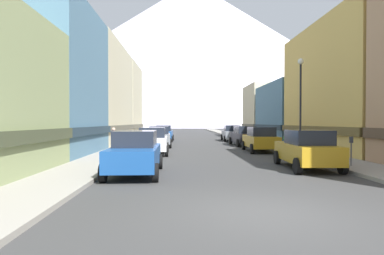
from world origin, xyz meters
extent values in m
plane|color=#373737|center=(0.00, 0.00, 0.00)|extent=(400.00, 400.00, 0.00)
cube|color=gray|center=(-6.25, 35.00, 0.07)|extent=(2.50, 100.00, 0.15)
cube|color=gray|center=(6.25, 35.00, 0.07)|extent=(2.50, 100.00, 0.15)
cube|color=slate|center=(-10.90, 13.42, 4.67)|extent=(6.80, 8.82, 9.34)
cube|color=#22333F|center=(-10.90, 13.42, 1.60)|extent=(7.10, 8.82, 0.50)
cube|color=beige|center=(-12.12, 24.23, 4.73)|extent=(9.23, 12.68, 9.46)
cube|color=#595444|center=(-12.12, 24.23, 1.60)|extent=(9.53, 12.68, 0.50)
cube|color=beige|center=(-11.26, 35.51, 4.76)|extent=(7.51, 9.14, 9.52)
cube|color=#595444|center=(-11.26, 35.51, 1.60)|extent=(7.81, 9.14, 0.50)
cube|color=#D8B259|center=(10.67, 15.63, 4.60)|extent=(6.34, 12.96, 9.19)
cube|color=brown|center=(10.67, 15.63, 1.60)|extent=(6.64, 12.96, 0.50)
cube|color=slate|center=(12.30, 28.14, 3.17)|extent=(9.61, 10.97, 6.33)
cube|color=#22333F|center=(12.30, 28.14, 1.60)|extent=(9.91, 10.97, 0.50)
cube|color=beige|center=(11.70, 38.23, 3.66)|extent=(8.41, 8.01, 7.32)
cube|color=#595444|center=(11.70, 38.23, 1.60)|extent=(8.71, 8.01, 0.50)
cube|color=#19478C|center=(-3.80, 5.69, 0.74)|extent=(1.90, 4.43, 0.80)
cube|color=#1E232D|center=(-3.80, 5.94, 1.46)|extent=(1.63, 2.22, 0.64)
cylinder|color=black|center=(-2.86, 4.05, 0.34)|extent=(0.23, 0.68, 0.68)
cylinder|color=black|center=(-4.70, 4.03, 0.34)|extent=(0.23, 0.68, 0.68)
cylinder|color=black|center=(-2.90, 7.35, 0.34)|extent=(0.23, 0.68, 0.68)
cylinder|color=black|center=(-4.74, 7.33, 0.34)|extent=(0.23, 0.68, 0.68)
cube|color=silver|center=(-3.80, 14.26, 0.74)|extent=(1.97, 4.45, 0.80)
cube|color=#1E232D|center=(-3.79, 14.01, 1.46)|extent=(1.67, 2.25, 0.64)
cylinder|color=black|center=(-4.77, 15.88, 0.34)|extent=(0.24, 0.69, 0.68)
cylinder|color=black|center=(-2.93, 15.94, 0.34)|extent=(0.24, 0.69, 0.68)
cylinder|color=black|center=(-4.67, 12.58, 0.34)|extent=(0.24, 0.69, 0.68)
cylinder|color=black|center=(-2.83, 12.64, 0.34)|extent=(0.24, 0.69, 0.68)
cube|color=slate|center=(-3.80, 20.66, 0.74)|extent=(2.03, 4.48, 0.80)
cube|color=#1E232D|center=(-3.79, 20.41, 1.46)|extent=(1.69, 2.27, 0.64)
cylinder|color=black|center=(-4.79, 22.27, 0.34)|extent=(0.25, 0.69, 0.68)
cylinder|color=black|center=(-2.95, 22.35, 0.34)|extent=(0.25, 0.69, 0.68)
cylinder|color=black|center=(-4.65, 18.97, 0.34)|extent=(0.25, 0.69, 0.68)
cylinder|color=black|center=(-2.81, 19.05, 0.34)|extent=(0.25, 0.69, 0.68)
cube|color=#19478C|center=(-3.80, 28.81, 0.74)|extent=(1.91, 4.43, 0.80)
cube|color=#1E232D|center=(-3.80, 28.56, 1.46)|extent=(1.64, 2.23, 0.64)
cylinder|color=black|center=(-4.69, 30.48, 0.34)|extent=(0.23, 0.68, 0.68)
cylinder|color=black|center=(-2.85, 30.45, 0.34)|extent=(0.23, 0.68, 0.68)
cylinder|color=black|center=(-4.75, 27.18, 0.34)|extent=(0.23, 0.68, 0.68)
cylinder|color=black|center=(-2.91, 27.15, 0.34)|extent=(0.23, 0.68, 0.68)
cube|color=#B28419|center=(3.80, 7.20, 0.74)|extent=(2.02, 4.47, 0.80)
cube|color=#1E232D|center=(3.79, 6.95, 1.46)|extent=(1.69, 2.26, 0.64)
cylinder|color=black|center=(2.95, 8.88, 0.34)|extent=(0.25, 0.69, 0.68)
cylinder|color=black|center=(4.79, 8.81, 0.34)|extent=(0.25, 0.69, 0.68)
cylinder|color=black|center=(2.81, 5.59, 0.34)|extent=(0.25, 0.69, 0.68)
cylinder|color=black|center=(4.65, 5.51, 0.34)|extent=(0.25, 0.69, 0.68)
cube|color=#B28419|center=(3.80, 15.88, 0.74)|extent=(1.90, 4.43, 0.80)
cube|color=#1E232D|center=(3.80, 15.63, 1.46)|extent=(1.63, 2.22, 0.64)
cylinder|color=black|center=(2.90, 17.55, 0.34)|extent=(0.23, 0.68, 0.68)
cylinder|color=black|center=(4.74, 17.52, 0.34)|extent=(0.23, 0.68, 0.68)
cylinder|color=black|center=(2.86, 14.25, 0.34)|extent=(0.23, 0.68, 0.68)
cylinder|color=black|center=(4.70, 14.22, 0.34)|extent=(0.23, 0.68, 0.68)
cube|color=black|center=(3.80, 21.95, 0.74)|extent=(2.04, 4.48, 0.80)
cube|color=#1E232D|center=(3.81, 21.70, 1.46)|extent=(1.70, 2.27, 0.64)
cylinder|color=black|center=(2.80, 23.56, 0.34)|extent=(0.25, 0.69, 0.68)
cylinder|color=black|center=(4.64, 23.64, 0.34)|extent=(0.25, 0.69, 0.68)
cylinder|color=black|center=(2.96, 20.26, 0.34)|extent=(0.25, 0.69, 0.68)
cylinder|color=black|center=(4.80, 20.35, 0.34)|extent=(0.25, 0.69, 0.68)
cube|color=slate|center=(3.80, 29.34, 0.74)|extent=(1.95, 4.44, 0.80)
cube|color=#1E232D|center=(3.79, 29.09, 1.46)|extent=(1.65, 2.24, 0.64)
cylinder|color=black|center=(2.92, 31.01, 0.34)|extent=(0.24, 0.69, 0.68)
cylinder|color=black|center=(4.76, 30.97, 0.34)|extent=(0.24, 0.69, 0.68)
cylinder|color=black|center=(2.84, 27.71, 0.34)|extent=(0.24, 0.69, 0.68)
cylinder|color=black|center=(4.68, 27.67, 0.34)|extent=(0.24, 0.69, 0.68)
cylinder|color=#595960|center=(5.75, 6.94, 0.68)|extent=(0.06, 0.06, 1.05)
cube|color=#33383F|center=(5.75, 6.94, 1.34)|extent=(0.14, 0.10, 0.28)
cylinder|color=gray|center=(7.00, 19.56, 0.31)|extent=(0.46, 0.46, 0.32)
sphere|color=#267E2D|center=(7.00, 19.56, 0.77)|extent=(0.73, 0.73, 0.73)
cylinder|color=navy|center=(-6.25, 13.57, 0.85)|extent=(0.36, 0.36, 1.41)
sphere|color=tan|center=(-6.25, 13.57, 1.67)|extent=(0.22, 0.22, 0.22)
cylinder|color=black|center=(5.35, 12.17, 2.90)|extent=(0.12, 0.12, 5.50)
sphere|color=white|center=(5.35, 12.17, 5.83)|extent=(0.36, 0.36, 0.36)
cone|color=silver|center=(7.99, 260.00, 57.85)|extent=(316.12, 316.12, 115.69)
camera|label=1|loc=(-1.96, -7.64, 2.14)|focal=30.79mm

